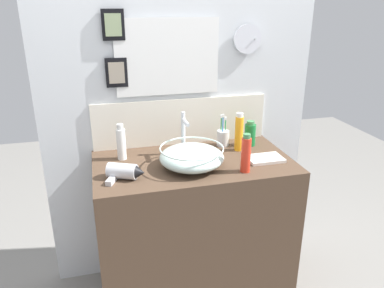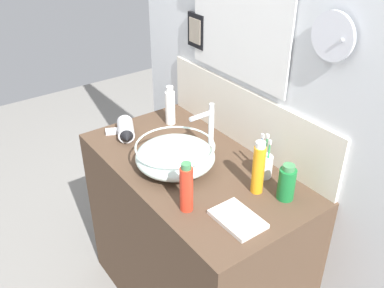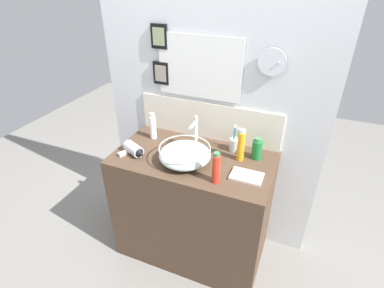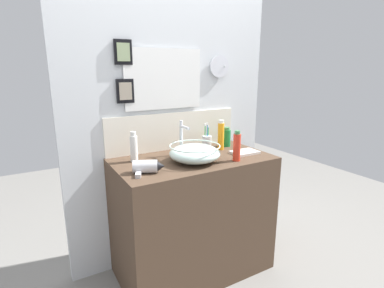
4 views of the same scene
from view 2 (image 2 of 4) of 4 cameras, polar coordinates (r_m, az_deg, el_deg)
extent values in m
cube|color=#4C3828|center=(2.09, 0.14, -12.60)|extent=(1.06, 0.58, 0.86)
cube|color=silver|center=(1.86, 8.29, 8.60)|extent=(1.61, 0.06, 2.35)
cube|color=silver|center=(1.91, 7.07, 3.42)|extent=(1.04, 0.02, 0.27)
cube|color=white|center=(1.82, 6.31, 14.97)|extent=(0.52, 0.01, 0.36)
cube|color=white|center=(1.81, 6.14, 14.94)|extent=(0.58, 0.01, 0.42)
cylinder|color=silver|center=(1.49, 18.25, 13.47)|extent=(0.17, 0.01, 0.17)
cylinder|color=silver|center=(1.48, 19.90, 13.05)|extent=(0.01, 0.06, 0.01)
cube|color=black|center=(2.05, 0.60, 14.88)|extent=(0.12, 0.02, 0.16)
cube|color=gray|center=(2.04, 0.39, 14.84)|extent=(0.08, 0.01, 0.11)
ellipsoid|color=silver|center=(1.78, -2.25, -1.66)|extent=(0.33, 0.33, 0.11)
torus|color=silver|center=(1.75, -2.28, -0.25)|extent=(0.33, 0.33, 0.01)
torus|color=#B2B7BC|center=(1.80, -2.22, -3.03)|extent=(0.12, 0.12, 0.01)
cylinder|color=silver|center=(1.84, 2.55, 1.54)|extent=(0.02, 0.02, 0.21)
cylinder|color=silver|center=(1.77, 1.21, 3.76)|extent=(0.02, 0.11, 0.02)
cylinder|color=silver|center=(1.79, 2.64, 4.95)|extent=(0.02, 0.02, 0.03)
cylinder|color=silver|center=(2.04, -8.84, 2.01)|extent=(0.16, 0.13, 0.08)
cone|color=black|center=(1.96, -8.68, 0.74)|extent=(0.07, 0.08, 0.07)
cube|color=silver|center=(2.08, -10.21, 1.70)|extent=(0.07, 0.09, 0.02)
cylinder|color=silver|center=(1.76, 9.51, -2.93)|extent=(0.07, 0.07, 0.09)
cylinder|color=green|center=(1.73, 10.10, -2.14)|extent=(0.01, 0.01, 0.15)
cube|color=white|center=(1.69, 10.36, 0.25)|extent=(0.01, 0.01, 0.02)
cylinder|color=green|center=(1.75, 9.77, -1.55)|extent=(0.01, 0.01, 0.16)
cube|color=white|center=(1.70, 10.03, 1.02)|extent=(0.01, 0.01, 0.02)
cylinder|color=blue|center=(1.73, 9.12, -1.69)|extent=(0.01, 0.01, 0.17)
cube|color=white|center=(1.68, 9.39, 1.07)|extent=(0.01, 0.01, 0.02)
cylinder|color=white|center=(2.10, -2.92, 4.82)|extent=(0.05, 0.05, 0.17)
cylinder|color=silver|center=(2.06, -3.00, 7.30)|extent=(0.03, 0.03, 0.03)
cylinder|color=#197233|center=(1.64, 12.49, -5.25)|extent=(0.07, 0.07, 0.13)
cylinder|color=#3F7F4C|center=(1.60, 12.79, -3.08)|extent=(0.05, 0.05, 0.02)
cylinder|color=red|center=(1.53, -0.75, -6.07)|extent=(0.05, 0.05, 0.18)
cylinder|color=#3F7F4C|center=(1.48, -0.77, -2.96)|extent=(0.04, 0.04, 0.02)
cylinder|color=orange|center=(1.63, 8.83, -3.44)|extent=(0.05, 0.05, 0.20)
cylinder|color=silver|center=(1.57, 9.15, -0.10)|extent=(0.04, 0.04, 0.02)
cube|color=silver|center=(1.54, 6.11, -9.92)|extent=(0.19, 0.13, 0.02)
camera|label=1|loc=(1.92, -64.09, 7.65)|focal=35.00mm
camera|label=3|loc=(0.88, -86.61, 7.71)|focal=28.00mm
camera|label=4|loc=(2.37, -55.05, 7.70)|focal=28.00mm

